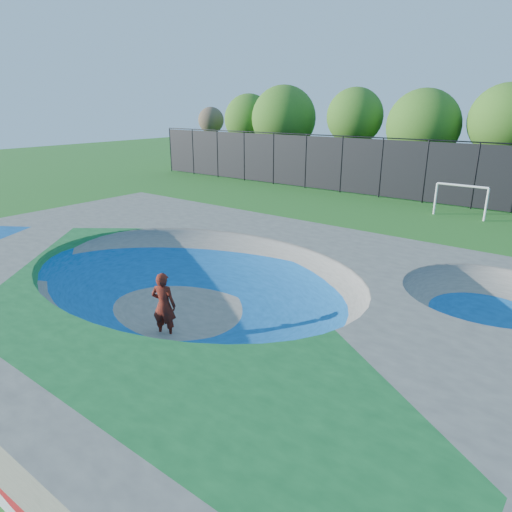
% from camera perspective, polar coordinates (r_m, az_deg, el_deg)
% --- Properties ---
extents(ground, '(120.00, 120.00, 0.00)m').
position_cam_1_polar(ground, '(14.38, -7.83, -7.07)').
color(ground, '#1F621B').
rests_on(ground, ground).
extents(skate_deck, '(22.00, 14.00, 1.50)m').
position_cam_1_polar(skate_deck, '(14.07, -7.96, -4.31)').
color(skate_deck, gray).
rests_on(skate_deck, ground).
extents(skater, '(0.81, 0.68, 1.89)m').
position_cam_1_polar(skater, '(12.74, -11.45, -6.07)').
color(skater, '#B0250E').
rests_on(skater, ground).
extents(skateboard, '(0.81, 0.43, 0.05)m').
position_cam_1_polar(skateboard, '(13.14, -11.19, -9.73)').
color(skateboard, black).
rests_on(skateboard, ground).
extents(soccer_goal, '(2.85, 0.12, 1.88)m').
position_cam_1_polar(soccer_goal, '(28.31, 24.26, 6.99)').
color(soccer_goal, white).
rests_on(soccer_goal, ground).
extents(fence, '(48.09, 0.09, 4.04)m').
position_cam_1_polar(fence, '(31.67, 20.43, 9.99)').
color(fence, black).
rests_on(fence, ground).
extents(treeline, '(51.79, 7.50, 8.60)m').
position_cam_1_polar(treeline, '(35.38, 28.69, 14.54)').
color(treeline, '#483924').
rests_on(treeline, ground).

